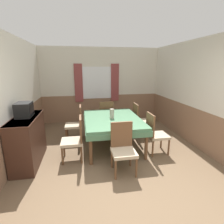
% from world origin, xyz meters
% --- Properties ---
extents(ground_plane, '(16.00, 16.00, 0.00)m').
position_xyz_m(ground_plane, '(0.00, 0.00, 0.00)').
color(ground_plane, brown).
extents(wall_back, '(4.52, 0.10, 2.60)m').
position_xyz_m(wall_back, '(-0.01, 4.15, 1.31)').
color(wall_back, silver).
rests_on(wall_back, ground_plane).
extents(wall_left, '(0.05, 4.52, 2.60)m').
position_xyz_m(wall_left, '(-2.09, 2.06, 1.30)').
color(wall_left, silver).
rests_on(wall_left, ground_plane).
extents(wall_right, '(0.05, 4.52, 2.60)m').
position_xyz_m(wall_right, '(2.09, 2.06, 1.30)').
color(wall_right, silver).
rests_on(wall_right, ground_plane).
extents(dining_table, '(1.36, 1.81, 0.73)m').
position_xyz_m(dining_table, '(0.02, 1.93, 0.63)').
color(dining_table, '#4C7A56').
rests_on(dining_table, ground_plane).
extents(chair_left_near, '(0.44, 0.44, 0.94)m').
position_xyz_m(chair_left_near, '(-0.87, 1.40, 0.49)').
color(chair_left_near, brown).
rests_on(chair_left_near, ground_plane).
extents(chair_left_far, '(0.44, 0.44, 0.94)m').
position_xyz_m(chair_left_far, '(-0.87, 2.47, 0.49)').
color(chair_left_far, brown).
rests_on(chair_left_far, ground_plane).
extents(chair_head_window, '(0.44, 0.44, 0.94)m').
position_xyz_m(chair_head_window, '(0.02, 3.05, 0.49)').
color(chair_head_window, brown).
rests_on(chair_head_window, ground_plane).
extents(chair_right_far, '(0.44, 0.44, 0.94)m').
position_xyz_m(chair_right_far, '(0.91, 2.47, 0.49)').
color(chair_right_far, brown).
rests_on(chair_right_far, ground_plane).
extents(chair_right_near, '(0.44, 0.44, 0.94)m').
position_xyz_m(chair_right_near, '(0.91, 1.40, 0.49)').
color(chair_right_near, brown).
rests_on(chair_right_near, ground_plane).
extents(chair_head_near, '(0.44, 0.44, 0.94)m').
position_xyz_m(chair_head_near, '(0.02, 0.81, 0.49)').
color(chair_head_near, brown).
rests_on(chair_head_near, ground_plane).
extents(sideboard, '(0.46, 1.23, 0.98)m').
position_xyz_m(sideboard, '(-1.82, 1.44, 0.50)').
color(sideboard, '#3D2319').
rests_on(sideboard, ground_plane).
extents(tv, '(0.29, 0.37, 0.29)m').
position_xyz_m(tv, '(-1.83, 1.48, 1.13)').
color(tv, black).
rests_on(tv, sideboard).
extents(vase, '(0.11, 0.11, 0.23)m').
position_xyz_m(vase, '(0.01, 1.93, 0.84)').
color(vase, '#A39989').
rests_on(vase, dining_table).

